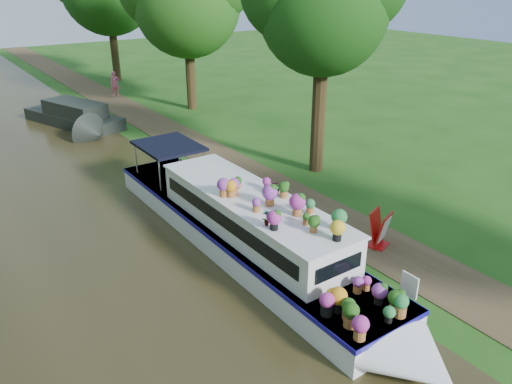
% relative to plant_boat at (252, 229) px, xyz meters
% --- Properties ---
extents(ground, '(100.00, 100.00, 0.00)m').
position_rel_plant_boat_xyz_m(ground, '(2.25, 1.13, -0.85)').
color(ground, '#1C4A12').
rests_on(ground, ground).
extents(canal_water, '(10.00, 100.00, 0.02)m').
position_rel_plant_boat_xyz_m(canal_water, '(-3.75, 1.13, -0.84)').
color(canal_water, '#2D2813').
rests_on(canal_water, ground).
extents(towpath, '(2.20, 100.00, 0.03)m').
position_rel_plant_boat_xyz_m(towpath, '(3.45, 1.13, -0.84)').
color(towpath, '#473821').
rests_on(towpath, ground).
extents(plant_boat, '(2.29, 13.52, 2.28)m').
position_rel_plant_boat_xyz_m(plant_boat, '(0.00, 0.00, 0.00)').
color(plant_boat, white).
rests_on(plant_boat, canal_water).
extents(second_boat, '(3.86, 7.32, 1.33)m').
position_rel_plant_boat_xyz_m(second_boat, '(-0.13, 16.21, -0.31)').
color(second_boat, black).
rests_on(second_boat, canal_water).
extents(sandwich_board, '(0.74, 0.75, 1.09)m').
position_rel_plant_boat_xyz_m(sandwich_board, '(3.38, -1.74, -0.33)').
color(sandwich_board, red).
rests_on(sandwich_board, towpath).
extents(pedestrian_pink, '(0.63, 0.45, 1.61)m').
position_rel_plant_boat_xyz_m(pedestrian_pink, '(4.15, 21.84, -0.02)').
color(pedestrian_pink, '#C45092').
rests_on(pedestrian_pink, towpath).
extents(verge_plant, '(0.41, 0.38, 0.39)m').
position_rel_plant_boat_xyz_m(verge_plant, '(1.77, 1.98, -0.66)').
color(verge_plant, '#1C591A').
rests_on(verge_plant, ground).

